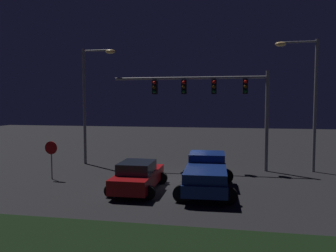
{
  "coord_description": "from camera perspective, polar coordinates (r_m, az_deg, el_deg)",
  "views": [
    {
      "loc": [
        2.59,
        -18.66,
        4.48
      ],
      "look_at": [
        -0.81,
        0.07,
        3.12
      ],
      "focal_mm": 35.36,
      "sensor_mm": 36.0,
      "label": 1
    }
  ],
  "objects": [
    {
      "name": "street_lamp_right",
      "position": [
        23.01,
        22.86,
        5.83
      ],
      "size": [
        2.66,
        0.44,
        8.46
      ],
      "color": "slate",
      "rests_on": "ground_plane"
    },
    {
      "name": "traffic_signal_gantry",
      "position": [
        22.11,
        8.03,
        5.48
      ],
      "size": [
        10.32,
        0.56,
        6.5
      ],
      "color": "slate",
      "rests_on": "ground_plane"
    },
    {
      "name": "ground_plane",
      "position": [
        19.36,
        2.36,
        -9.28
      ],
      "size": [
        80.0,
        80.0,
        0.0
      ],
      "primitive_type": "plane",
      "color": "black"
    },
    {
      "name": "street_lamp_left",
      "position": [
        24.46,
        -13.23,
        5.67
      ],
      "size": [
        2.46,
        0.44,
        8.29
      ],
      "color": "slate",
      "rests_on": "ground_plane"
    },
    {
      "name": "stop_sign",
      "position": [
        20.39,
        -19.48,
        -4.36
      ],
      "size": [
        0.76,
        0.08,
        2.23
      ],
      "color": "slate",
      "rests_on": "ground_plane"
    },
    {
      "name": "car_sedan",
      "position": [
        17.04,
        -5.21,
        -8.6
      ],
      "size": [
        2.49,
        4.41,
        1.51
      ],
      "rotation": [
        0.0,
        0.0,
        1.57
      ],
      "color": "maroon",
      "rests_on": "ground_plane"
    },
    {
      "name": "pickup_truck",
      "position": [
        16.93,
        6.64,
        -7.79
      ],
      "size": [
        2.99,
        5.46,
        1.8
      ],
      "rotation": [
        0.0,
        0.0,
        1.6
      ],
      "color": "navy",
      "rests_on": "ground_plane"
    }
  ]
}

